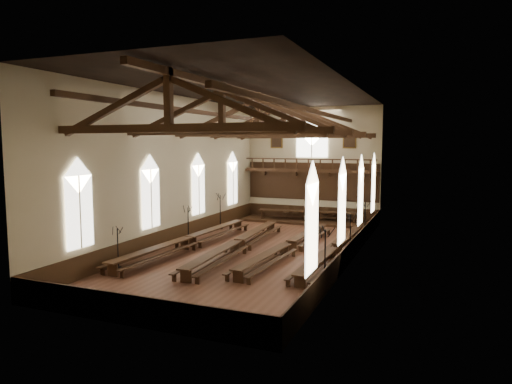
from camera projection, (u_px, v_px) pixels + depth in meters
ground at (258, 251)px, 28.96m from camera, size 26.00×26.00×0.00m
room_walls at (258, 149)px, 28.29m from camera, size 26.00×26.00×26.00m
wainscot_band at (258, 241)px, 28.90m from camera, size 12.00×26.00×1.20m
side_windows at (258, 192)px, 28.57m from camera, size 11.85×19.80×4.50m
end_window at (312, 139)px, 40.11m from camera, size 2.80×0.12×3.80m
minstrels_gallery at (311, 176)px, 40.23m from camera, size 11.80×1.24×3.70m
portraits at (312, 140)px, 40.12m from camera, size 7.75×0.09×1.45m
roof_trusses at (258, 120)px, 28.10m from camera, size 11.70×25.70×2.80m
refectory_row_a at (189, 240)px, 29.55m from camera, size 1.97×14.74×0.78m
refectory_row_b at (238, 243)px, 28.67m from camera, size 1.86×14.53×0.76m
refectory_row_c at (289, 245)px, 28.20m from camera, size 1.84×14.15×0.72m
refectory_row_d at (335, 248)px, 27.39m from camera, size 1.62×13.89×0.69m
dais at (307, 221)px, 39.44m from camera, size 11.40×3.11×0.21m
high_table at (307, 212)px, 39.36m from camera, size 8.62×2.14×0.80m
high_chairs at (310, 212)px, 40.14m from camera, size 4.97×0.47×1.03m
candelabrum_left_near at (118, 255)px, 24.82m from camera, size 0.63×0.71×2.31m
candelabrum_left_mid at (188, 230)px, 31.73m from camera, size 0.76×0.72×2.52m
candelabrum_left_far at (220, 218)px, 36.33m from camera, size 0.87×0.81×2.87m
candelabrum_right_near at (325, 266)px, 22.07m from camera, size 0.78×0.86×2.82m
candelabrum_right_mid at (350, 241)px, 28.24m from camera, size 0.77×0.75×2.57m
candelabrum_right_far at (365, 225)px, 33.76m from camera, size 0.75×0.79×2.60m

